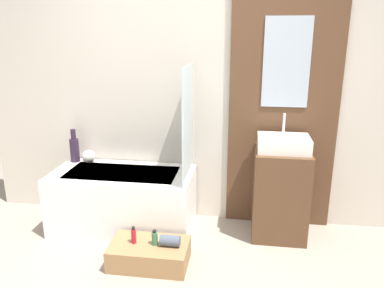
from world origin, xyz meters
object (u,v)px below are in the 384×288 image
sink (283,143)px  vase_round_light (89,157)px  bathtub (124,200)px  wooden_step_bench (149,254)px  bottle_soap_secondary (155,238)px  bottle_soap_primary (134,236)px  vase_tall_dark (75,149)px

sink → vase_round_light: (-1.88, 0.13, -0.26)m
bathtub → wooden_step_bench: bathtub is taller
vase_round_light → bottle_soap_secondary: 1.22m
bathtub → wooden_step_bench: (0.39, -0.56, -0.20)m
sink → bottle_soap_secondary: (-1.03, -0.64, -0.65)m
bathtub → vase_round_light: (-0.41, 0.21, 0.35)m
bottle_soap_secondary → wooden_step_bench: bearing=180.0°
sink → bottle_soap_secondary: size_ratio=3.46×
sink → bathtub: bearing=-176.8°
bathtub → sink: (1.47, 0.08, 0.61)m
wooden_step_bench → bottle_soap_primary: 0.20m
bathtub → sink: sink is taller
vase_round_light → bathtub: bearing=-27.1°
bottle_soap_primary → bottle_soap_secondary: bearing=0.0°
wooden_step_bench → vase_tall_dark: 1.39m
vase_round_light → bottle_soap_secondary: size_ratio=1.02×
bathtub → vase_round_light: vase_round_light is taller
bottle_soap_primary → bottle_soap_secondary: (0.17, 0.00, -0.01)m
bottle_soap_primary → vase_round_light: bearing=131.5°
sink → bottle_soap_primary: (-1.20, -0.64, -0.65)m
bottle_soap_secondary → bottle_soap_primary: bearing=-180.0°
wooden_step_bench → bottle_soap_secondary: bearing=0.0°
sink → wooden_step_bench: bearing=-149.3°
wooden_step_bench → bottle_soap_primary: bearing=-180.0°
bathtub → vase_tall_dark: bearing=157.6°
vase_tall_dark → vase_round_light: size_ratio=2.55×
bottle_soap_secondary → vase_round_light: bearing=138.0°
bottle_soap_primary → bathtub: bearing=115.5°
vase_tall_dark → bottle_soap_primary: vase_tall_dark is taller
vase_tall_dark → bottle_soap_secondary: size_ratio=2.59×
wooden_step_bench → sink: sink is taller
wooden_step_bench → vase_tall_dark: (-0.96, 0.79, 0.62)m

